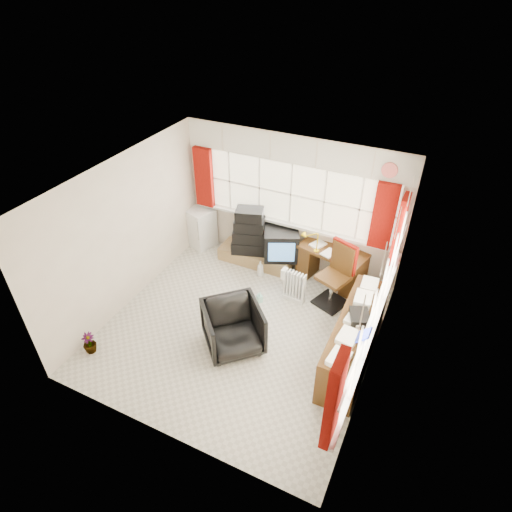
# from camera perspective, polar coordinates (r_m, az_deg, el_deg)

# --- Properties ---
(ground) EXTENTS (4.00, 4.00, 0.00)m
(ground) POSITION_cam_1_polar(r_m,az_deg,el_deg) (6.87, -2.10, -9.71)
(ground) COLOR beige
(ground) RESTS_ON ground
(room_walls) EXTENTS (4.00, 4.00, 4.00)m
(room_walls) POSITION_cam_1_polar(r_m,az_deg,el_deg) (5.89, -2.42, 0.58)
(room_walls) COLOR beige
(room_walls) RESTS_ON ground
(window_back) EXTENTS (3.70, 0.12, 3.60)m
(window_back) POSITION_cam_1_polar(r_m,az_deg,el_deg) (7.68, 4.42, 4.73)
(window_back) COLOR #F0E5BE
(window_back) RESTS_ON room_walls
(window_right) EXTENTS (0.12, 3.70, 3.60)m
(window_right) POSITION_cam_1_polar(r_m,az_deg,el_deg) (5.80, 15.22, -8.74)
(window_right) COLOR #F0E5BE
(window_right) RESTS_ON room_walls
(curtains) EXTENTS (3.83, 3.83, 1.15)m
(curtains) POSITION_cam_1_polar(r_m,az_deg,el_deg) (6.35, 8.93, 2.50)
(curtains) COLOR maroon
(curtains) RESTS_ON room_walls
(overhead_cabinets) EXTENTS (3.98, 3.98, 0.48)m
(overhead_cabinets) POSITION_cam_1_polar(r_m,az_deg,el_deg) (5.99, 10.30, 9.00)
(overhead_cabinets) COLOR silver
(overhead_cabinets) RESTS_ON room_walls
(desk) EXTENTS (1.26, 0.82, 0.70)m
(desk) POSITION_cam_1_polar(r_m,az_deg,el_deg) (7.66, 10.04, -1.04)
(desk) COLOR #4E3012
(desk) RESTS_ON ground
(desk_lamp) EXTENTS (0.16, 0.15, 0.38)m
(desk_lamp) POSITION_cam_1_polar(r_m,az_deg,el_deg) (7.27, 8.23, 2.37)
(desk_lamp) COLOR yellow
(desk_lamp) RESTS_ON desk
(task_chair) EXTENTS (0.61, 0.63, 1.13)m
(task_chair) POSITION_cam_1_polar(r_m,az_deg,el_deg) (7.11, 10.90, -2.11)
(task_chair) COLOR black
(task_chair) RESTS_ON ground
(office_chair) EXTENTS (1.15, 1.15, 0.75)m
(office_chair) POSITION_cam_1_polar(r_m,az_deg,el_deg) (6.36, -3.06, -9.53)
(office_chair) COLOR black
(office_chair) RESTS_ON ground
(radiator) EXTENTS (0.39, 0.19, 0.57)m
(radiator) POSITION_cam_1_polar(r_m,az_deg,el_deg) (7.26, 5.14, -4.35)
(radiator) COLOR white
(radiator) RESTS_ON ground
(credenza) EXTENTS (0.50, 2.00, 0.85)m
(credenza) POSITION_cam_1_polar(r_m,az_deg,el_deg) (6.34, 12.95, -10.61)
(credenza) COLOR #4E3012
(credenza) RESTS_ON ground
(file_tray) EXTENTS (0.36, 0.40, 0.11)m
(file_tray) POSITION_cam_1_polar(r_m,az_deg,el_deg) (6.06, 13.63, -7.90)
(file_tray) COLOR black
(file_tray) RESTS_ON credenza
(tv_bench) EXTENTS (1.40, 0.50, 0.25)m
(tv_bench) POSITION_cam_1_polar(r_m,az_deg,el_deg) (8.14, -0.01, -0.08)
(tv_bench) COLOR #A68B53
(tv_bench) RESTS_ON ground
(crt_tv) EXTENTS (0.79, 0.76, 0.56)m
(crt_tv) POSITION_cam_1_polar(r_m,az_deg,el_deg) (7.81, 3.36, 1.69)
(crt_tv) COLOR black
(crt_tv) RESTS_ON tv_bench
(hifi_stack) EXTENTS (0.75, 0.59, 0.89)m
(hifi_stack) POSITION_cam_1_polar(r_m,az_deg,el_deg) (7.87, -0.85, 3.18)
(hifi_stack) COLOR black
(hifi_stack) RESTS_ON tv_bench
(mini_fridge) EXTENTS (0.59, 0.60, 0.80)m
(mini_fridge) POSITION_cam_1_polar(r_m,az_deg,el_deg) (8.57, -7.36, 3.80)
(mini_fridge) COLOR white
(mini_fridge) RESTS_ON ground
(spray_bottle_a) EXTENTS (0.13, 0.13, 0.31)m
(spray_bottle_a) POSITION_cam_1_polar(r_m,az_deg,el_deg) (7.79, 0.58, -1.69)
(spray_bottle_a) COLOR silver
(spray_bottle_a) RESTS_ON ground
(spray_bottle_b) EXTENTS (0.12, 0.12, 0.19)m
(spray_bottle_b) POSITION_cam_1_polar(r_m,az_deg,el_deg) (7.27, 0.49, -5.51)
(spray_bottle_b) COLOR #93DCCB
(spray_bottle_b) RESTS_ON ground
(flower_vase) EXTENTS (0.24, 0.24, 0.34)m
(flower_vase) POSITION_cam_1_polar(r_m,az_deg,el_deg) (6.88, -21.35, -10.75)
(flower_vase) COLOR black
(flower_vase) RESTS_ON ground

